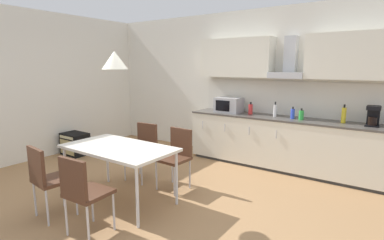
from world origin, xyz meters
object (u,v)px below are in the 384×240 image
(bottle_red, at_px, (251,109))
(chair_far_right, at_px, (177,152))
(dining_table, at_px, (119,150))
(bottle_white, at_px, (275,110))
(bottle_yellow, at_px, (344,115))
(bottle_green, at_px, (301,115))
(pendant_lamp, at_px, (115,60))
(chair_near_left, at_px, (46,175))
(guitar_amp, at_px, (75,144))
(chair_near_right, at_px, (82,188))
(coffee_maker, at_px, (373,116))
(chair_far_left, at_px, (143,145))
(bottle_blue, at_px, (293,114))
(microwave, at_px, (229,105))

(bottle_red, relative_size, chair_far_right, 0.25)
(dining_table, bearing_deg, chair_far_right, 67.20)
(bottle_white, bearing_deg, bottle_yellow, 1.50)
(bottle_green, xyz_separation_m, pendant_lamp, (-1.61, -2.45, 0.86))
(chair_near_left, xyz_separation_m, guitar_amp, (-2.03, 1.72, -0.31))
(bottle_green, relative_size, chair_near_right, 0.22)
(coffee_maker, distance_m, chair_far_left, 3.45)
(bottle_green, bearing_deg, guitar_amp, -159.08)
(bottle_blue, distance_m, chair_far_left, 2.50)
(coffee_maker, xyz_separation_m, chair_near_right, (-2.28, -3.31, -0.51))
(bottle_blue, height_order, guitar_amp, bottle_blue)
(bottle_white, xyz_separation_m, chair_near_left, (-1.48, -3.31, -0.48))
(chair_near_left, distance_m, pendant_lamp, 1.56)
(microwave, bearing_deg, chair_far_right, -87.56)
(bottle_white, xyz_separation_m, chair_near_right, (-0.82, -3.31, -0.48))
(pendant_lamp, bearing_deg, bottle_yellow, 48.95)
(microwave, xyz_separation_m, chair_far_right, (0.07, -1.70, -0.51))
(bottle_yellow, relative_size, bottle_white, 1.12)
(bottle_white, bearing_deg, chair_near_right, -103.85)
(pendant_lamp, bearing_deg, bottle_red, 74.57)
(microwave, distance_m, bottle_white, 0.89)
(bottle_white, height_order, dining_table, bottle_white)
(bottle_white, relative_size, dining_table, 0.18)
(bottle_green, height_order, bottle_blue, bottle_blue)
(chair_far_left, xyz_separation_m, guitar_amp, (-2.04, 0.14, -0.31))
(bottle_blue, distance_m, pendant_lamp, 3.00)
(coffee_maker, height_order, chair_near_right, coffee_maker)
(chair_near_left, distance_m, guitar_amp, 2.68)
(bottle_yellow, xyz_separation_m, bottle_red, (-1.52, -0.03, -0.03))
(bottle_yellow, distance_m, pendant_lamp, 3.47)
(guitar_amp, distance_m, pendant_lamp, 3.01)
(chair_far_right, distance_m, chair_near_right, 1.58)
(guitar_amp, bearing_deg, bottle_green, 20.92)
(bottle_white, xyz_separation_m, bottle_blue, (0.32, -0.04, -0.02))
(bottle_blue, distance_m, guitar_amp, 4.20)
(chair_near_left, bearing_deg, bottle_white, 65.82)
(bottle_yellow, height_order, guitar_amp, bottle_yellow)
(bottle_red, distance_m, bottle_green, 0.92)
(bottle_yellow, height_order, pendant_lamp, pendant_lamp)
(bottle_white, bearing_deg, coffee_maker, -0.06)
(microwave, relative_size, dining_table, 0.33)
(microwave, distance_m, guitar_amp, 3.17)
(bottle_blue, relative_size, chair_near_right, 0.23)
(dining_table, distance_m, chair_near_left, 0.87)
(coffee_maker, bearing_deg, bottle_white, 179.94)
(microwave, height_order, bottle_white, microwave)
(bottle_white, relative_size, chair_near_left, 0.30)
(bottle_white, distance_m, chair_near_left, 3.66)
(dining_table, distance_m, chair_near_right, 0.87)
(chair_far_left, bearing_deg, dining_table, -67.16)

